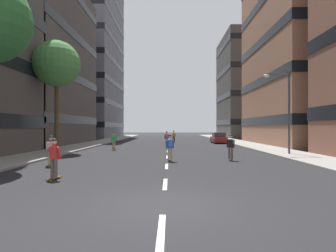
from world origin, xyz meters
name	(u,v)px	position (x,y,z in m)	size (l,w,h in m)	color
ground_plane	(168,145)	(0.00, 27.77, 0.00)	(166.62, 166.62, 0.00)	black
sidewalk_left	(97,143)	(-10.10, 31.24, 0.07)	(3.57, 76.37, 0.14)	gray
sidewalk_right	(240,143)	(10.10, 31.24, 0.07)	(3.57, 76.37, 0.14)	gray
lane_markings	(168,145)	(0.00, 28.00, 0.00)	(0.16, 62.20, 0.01)	silver
building_left_mid	(16,61)	(-19.85, 27.86, 10.82)	(16.05, 18.94, 21.45)	#4C4744
building_left_far	(80,55)	(-19.85, 53.70, 18.42)	(16.05, 21.39, 36.66)	slate
building_right_mid	(322,7)	(19.85, 27.86, 17.83)	(16.05, 18.75, 35.48)	#9E6B51
building_right_far	(258,87)	(19.85, 53.70, 11.16)	(16.05, 16.53, 22.13)	#4C4744
parked_car_near	(219,138)	(7.11, 31.34, 0.70)	(1.82, 4.40, 1.52)	maroon
street_tree_mid	(57,64)	(-10.10, 17.07, 7.97)	(4.17, 4.17, 9.97)	#4C3823
streetlamp_right	(284,104)	(9.37, 14.26, 4.14)	(2.13, 0.30, 6.50)	#3F3F44
skater_0	(54,157)	(-4.79, 3.87, 0.98)	(0.57, 0.92, 1.78)	brown
skater_1	(51,149)	(-6.69, 7.93, 1.02)	(0.56, 0.92, 1.78)	brown
skater_2	(174,136)	(0.77, 33.67, 0.98)	(0.54, 0.90, 1.78)	brown
skater_3	(231,146)	(4.29, 10.74, 0.98)	(0.56, 0.92, 1.78)	brown
skater_4	(167,138)	(-0.19, 25.07, 1.02)	(0.54, 0.91, 1.78)	brown
skater_5	(170,146)	(0.20, 10.21, 1.02)	(0.55, 0.92, 1.78)	brown
skater_6	(114,140)	(-5.36, 19.36, 0.98)	(0.57, 0.92, 1.78)	brown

